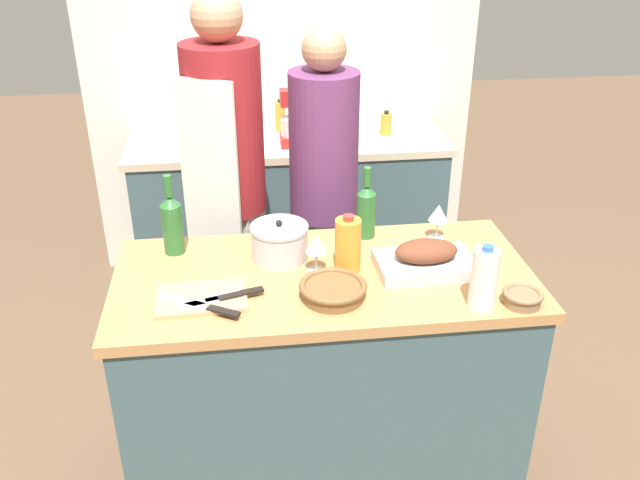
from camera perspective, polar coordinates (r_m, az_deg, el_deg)
The scene contains 24 objects.
ground_plane at distance 2.95m, azimuth 0.27°, elevation -18.27°, with size 12.00×12.00×0.00m, color brown.
kitchen_island at distance 2.65m, azimuth 0.29°, elevation -11.36°, with size 1.47×0.70×0.91m.
back_counter at distance 3.92m, azimuth -2.56°, elevation 2.35°, with size 1.74×0.60×0.90m.
back_wall at distance 3.99m, azimuth -3.26°, elevation 15.30°, with size 2.24×0.10×2.55m.
roasting_pan at distance 2.42m, azimuth 8.88°, elevation -1.61°, with size 0.35×0.23×0.12m.
wicker_basket at distance 2.24m, azimuth 1.09°, elevation -4.20°, with size 0.23×0.23×0.06m.
cutting_board at distance 2.27m, azimuth -9.92°, elevation -4.84°, with size 0.30×0.21×0.02m.
stock_pot at distance 2.46m, azimuth -3.43°, elevation -0.15°, with size 0.21×0.21×0.15m.
mixing_bowl at distance 2.30m, azimuth 16.69°, elevation -4.62°, with size 0.13×0.13×0.05m.
juice_jug at distance 2.36m, azimuth 2.36°, elevation -0.43°, with size 0.09×0.09×0.21m.
milk_jug at distance 2.22m, azimuth 13.66°, elevation -3.18°, with size 0.09×0.09×0.22m.
wine_bottle_green at distance 2.60m, azimuth 3.91°, elevation 2.57°, with size 0.07×0.07×0.29m.
wine_bottle_dark at distance 2.53m, azimuth -12.35°, elevation 1.44°, with size 0.08×0.08×0.31m.
wine_glass_left at distance 2.35m, azimuth -0.32°, elevation -0.38°, with size 0.07×0.07×0.14m.
wine_glass_right at distance 2.62m, azimuth 9.93°, elevation 2.20°, with size 0.07×0.07×0.14m.
knife_chef at distance 2.21m, azimuth -9.93°, elevation -5.47°, with size 0.27×0.17×0.01m.
knife_paring at distance 2.23m, azimuth -9.01°, elevation -5.02°, with size 0.21×0.09×0.01m.
knife_bread at distance 2.25m, azimuth -7.04°, elevation -4.55°, with size 0.20×0.08×0.01m.
stand_mixer at distance 3.62m, azimuth -1.93°, elevation 9.89°, with size 0.18×0.14×0.30m.
condiment_bottle_tall at distance 3.86m, azimuth -3.39°, elevation 10.36°, with size 0.06×0.06×0.18m.
condiment_bottle_short at distance 3.76m, azimuth 1.64°, elevation 9.76°, with size 0.06×0.06×0.16m.
condiment_bottle_extra at distance 3.81m, azimuth 5.58°, elevation 9.70°, with size 0.06×0.06×0.14m.
person_cook_aproned at distance 2.98m, azimuth -7.82°, elevation 5.17°, with size 0.35×0.37×1.78m.
person_cook_guest at distance 3.08m, azimuth 0.31°, elevation 4.36°, with size 0.31×0.31×1.63m.
Camera 1 is at (-0.27, -2.04, 2.12)m, focal length 38.00 mm.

